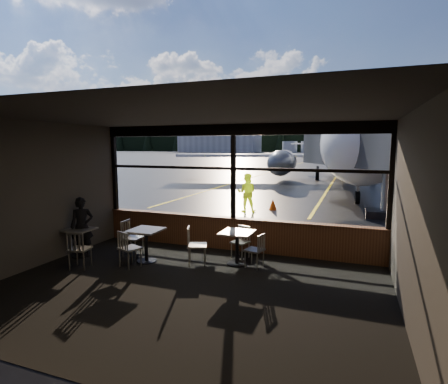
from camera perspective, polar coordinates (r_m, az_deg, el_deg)
The scene contains 32 objects.
ground_plane at distance 129.15m, azimuth 19.14°, elevation 5.65°, with size 520.00×520.00×0.00m, color black.
carpet_floor at distance 7.41m, azimuth -6.36°, elevation -15.55°, with size 8.00×6.00×0.01m, color black.
ceiling at distance 6.85m, azimuth -6.78°, elevation 12.44°, with size 8.00×6.00×0.04m, color #38332D.
wall_left at distance 9.42m, azimuth -28.81°, elevation -0.49°, with size 0.04×6.00×3.50m, color #464038.
wall_right at distance 6.25m, azimuth 28.35°, elevation -4.02°, with size 0.04×6.00×3.50m, color #464038.
wall_back at distance 4.52m, azimuth -24.24°, elevation -7.87°, with size 8.00×0.04×3.50m, color #464038.
window_sill at distance 9.90m, azimuth 1.50°, elevation -6.90°, with size 8.00×0.28×0.90m, color #562E1A.
window_header at distance 9.61m, azimuth 1.56°, elevation 10.11°, with size 8.00×0.18×0.30m, color black.
mullion_left at distance 11.52m, azimuth -17.44°, elevation 3.59°, with size 0.12×0.12×2.60m, color black.
mullion_centre at distance 9.62m, azimuth 1.53°, elevation 3.25°, with size 0.12×0.12×2.60m, color black.
mullion_right at distance 9.14m, azimuth 25.68°, elevation 2.32°, with size 0.12×0.12×2.60m, color black.
window_transom at distance 9.61m, azimuth 1.53°, elevation 3.85°, with size 8.00×0.10×0.08m, color black.
airliner at distance 31.34m, azimuth 19.62°, elevation 11.82°, with size 30.35×36.42×11.13m, color white, non-canonical shape.
jet_bridge at distance 14.59m, azimuth 22.47°, elevation 5.45°, with size 9.54×11.66×5.09m, color #2C2C2E, non-canonical shape.
cafe_table_near at distance 8.70m, azimuth 2.15°, elevation -9.14°, with size 0.76×0.76×0.83m, color gray, non-canonical shape.
cafe_table_mid at distance 9.12m, azimuth -12.57°, elevation -8.53°, with size 0.76×0.76×0.84m, color #9A958D, non-canonical shape.
cafe_table_left at distance 10.08m, azimuth -22.44°, elevation -7.65°, with size 0.68×0.68×0.75m, color gray, non-canonical shape.
chair_near_e at distance 8.52m, azimuth 4.99°, elevation -9.47°, with size 0.46×0.46×0.85m, color #AAA599, non-canonical shape.
chair_near_w at distance 8.68m, azimuth -4.41°, elevation -8.75°, with size 0.53×0.53×0.97m, color #B4AFA2, non-canonical shape.
chair_near_n at distance 9.17m, azimuth 2.68°, elevation -8.23°, with size 0.46×0.46×0.85m, color #BCB6A9, non-canonical shape.
chair_mid_s at distance 8.81m, azimuth -15.10°, elevation -8.92°, with size 0.50×0.50×0.91m, color #B5B1A3, non-canonical shape.
chair_mid_w at distance 9.64m, azimuth -14.68°, elevation -7.34°, with size 0.53×0.53×0.97m, color #B4B0A2, non-canonical shape.
chair_left_s at distance 9.09m, azimuth -22.47°, elevation -8.66°, with size 0.51×0.51×0.93m, color #B3AEA2, non-canonical shape.
passenger at distance 10.05m, azimuth -22.17°, elevation -5.26°, with size 0.57×0.38×1.57m, color black.
ground_crew at distance 15.62m, azimuth 3.73°, elevation -0.10°, with size 0.84×0.66×1.73m, color #BFF219.
cone_nose at distance 16.29m, azimuth 7.97°, elevation -2.02°, with size 0.37×0.37×0.51m, color #E95007.
hangar_left at distance 202.73m, azimuth -0.72°, elevation 8.07°, with size 45.00×18.00×11.00m, color silver, non-canonical shape.
hangar_mid at distance 194.11m, azimuth 19.68°, elevation 7.54°, with size 38.00×15.00×10.00m, color silver, non-canonical shape.
fuel_tank_a at distance 193.92m, azimuth 10.68°, elevation 7.24°, with size 8.00×8.00×6.00m, color silver.
fuel_tank_b at distance 192.47m, azimuth 13.64°, elevation 7.17°, with size 8.00×8.00×6.00m, color silver.
fuel_tank_c at distance 191.53m, azimuth 16.63°, elevation 7.07°, with size 8.00×8.00×6.00m, color silver.
treeline at distance 219.12m, azimuth 19.80°, elevation 7.72°, with size 360.00×3.00×12.00m, color black.
Camera 1 is at (3.11, -9.08, 2.88)m, focal length 28.00 mm.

